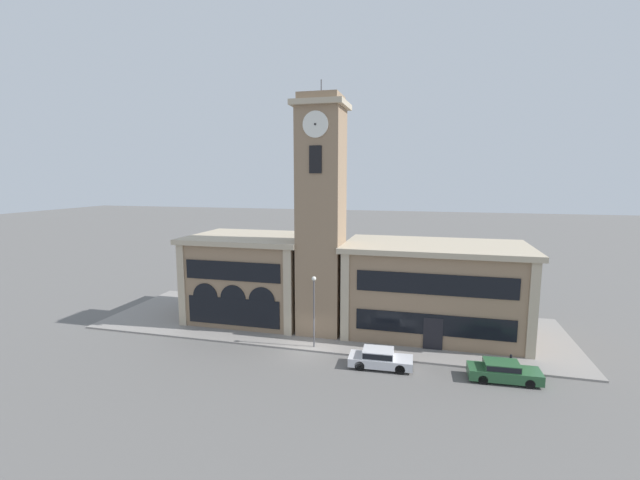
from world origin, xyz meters
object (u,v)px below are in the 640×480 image
(street_lamp, at_px, (314,301))
(parked_car_near, at_px, (380,358))
(parked_car_mid, at_px, (503,371))
(bollard, at_px, (511,361))

(street_lamp, bearing_deg, parked_car_near, -21.30)
(parked_car_mid, xyz_separation_m, street_lamp, (-13.89, 2.16, 3.26))
(parked_car_mid, distance_m, street_lamp, 14.43)
(parked_car_near, height_order, parked_car_mid, parked_car_near)
(parked_car_near, relative_size, parked_car_mid, 0.98)
(parked_car_near, bearing_deg, street_lamp, 156.32)
(bollard, bearing_deg, street_lamp, 178.79)
(parked_car_near, distance_m, street_lamp, 6.77)
(street_lamp, xyz_separation_m, bollard, (14.67, -0.31, -3.30))
(parked_car_mid, relative_size, bollard, 4.49)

